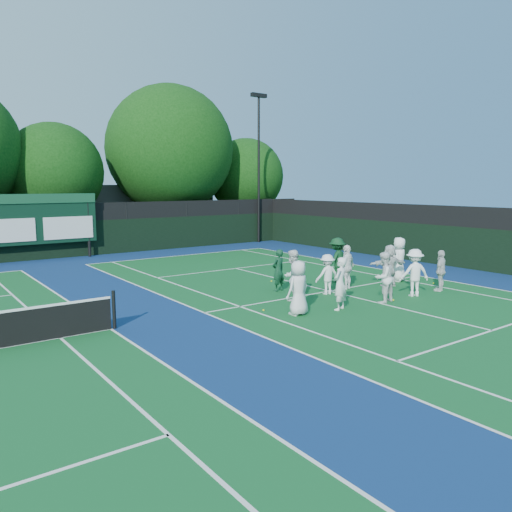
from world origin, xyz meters
TOP-DOWN VIEW (x-y plane):
  - ground at (0.00, 0.00)m, footprint 120.00×120.00m
  - court_apron at (-6.00, 1.00)m, footprint 34.00×32.00m
  - near_court at (0.00, 1.00)m, footprint 11.05×23.85m
  - back_fence at (-6.00, 16.00)m, footprint 34.00×0.08m
  - divider_fence_right at (9.00, 1.00)m, footprint 0.08×32.00m
  - scoreboard at (-7.01, 15.59)m, footprint 6.00×0.21m
  - clubhouse at (-2.00, 24.00)m, footprint 18.00×6.00m
  - light_pole_right at (7.50, 15.70)m, footprint 1.20×0.30m
  - tree_c at (-4.94, 19.58)m, footprint 5.86×5.86m
  - tree_d at (2.82, 19.58)m, footprint 8.73×8.73m
  - tree_e at (9.24, 19.58)m, footprint 5.76×5.76m
  - tennis_ball_0 at (-3.83, 0.09)m, footprint 0.07×0.07m
  - tennis_ball_2 at (4.45, -0.49)m, footprint 0.07×0.07m
  - tennis_ball_4 at (-0.64, 3.77)m, footprint 0.07×0.07m
  - tennis_ball_5 at (0.68, -1.46)m, footprint 0.07×0.07m
  - player_front_0 at (-3.23, -0.91)m, footprint 0.89×0.63m
  - player_front_1 at (-1.74, -1.23)m, footprint 0.74×0.62m
  - player_front_2 at (0.21, -1.37)m, footprint 0.93×0.76m
  - player_front_3 at (1.90, -1.39)m, footprint 1.28×1.05m
  - player_front_4 at (3.43, -1.45)m, footprint 1.01×0.68m
  - player_back_0 at (-2.11, 0.71)m, footprint 1.05×0.94m
  - player_back_1 at (-0.43, 0.70)m, footprint 1.03×0.68m
  - player_back_2 at (0.87, 0.94)m, footprint 1.09×0.70m
  - player_back_3 at (2.62, 0.32)m, footprint 1.63×1.01m
  - player_back_4 at (3.76, 0.76)m, footprint 1.07×0.91m
  - coach_left at (-1.56, 2.16)m, footprint 0.65×0.48m
  - coach_right at (1.54, 2.15)m, footprint 1.32×0.92m

SIDE VIEW (x-z plane):
  - ground at x=0.00m, z-range 0.00..0.00m
  - court_apron at x=-6.00m, z-range 0.00..0.01m
  - near_court at x=0.00m, z-range 0.01..0.01m
  - tennis_ball_0 at x=-3.83m, z-range 0.00..0.07m
  - tennis_ball_2 at x=4.45m, z-range 0.00..0.07m
  - tennis_ball_4 at x=-0.64m, z-range 0.00..0.07m
  - tennis_ball_5 at x=0.68m, z-range 0.00..0.07m
  - player_back_1 at x=-0.43m, z-range 0.00..1.50m
  - player_front_4 at x=3.43m, z-range 0.00..1.59m
  - coach_left at x=-1.56m, z-range 0.00..1.62m
  - player_back_3 at x=2.62m, z-range 0.00..1.68m
  - player_front_0 at x=-3.23m, z-range 0.00..1.71m
  - player_front_1 at x=-1.74m, z-range 0.00..1.73m
  - player_back_2 at x=0.87m, z-range 0.00..1.73m
  - player_front_3 at x=1.90m, z-range 0.00..1.73m
  - player_front_2 at x=0.21m, z-range 0.00..1.76m
  - player_back_0 at x=-2.11m, z-range 0.00..1.79m
  - player_back_4 at x=3.76m, z-range 0.00..1.86m
  - coach_right at x=1.54m, z-range 0.00..1.86m
  - back_fence at x=-6.00m, z-range -0.14..2.86m
  - divider_fence_right at x=9.00m, z-range -0.14..2.86m
  - clubhouse at x=-2.00m, z-range 0.00..4.00m
  - scoreboard at x=-7.01m, z-range 0.42..3.97m
  - tree_e at x=9.24m, z-range 0.74..8.28m
  - tree_c at x=-4.94m, z-range 0.78..8.51m
  - tree_d at x=2.82m, z-range 0.81..11.60m
  - light_pole_right at x=7.50m, z-range 1.24..11.36m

